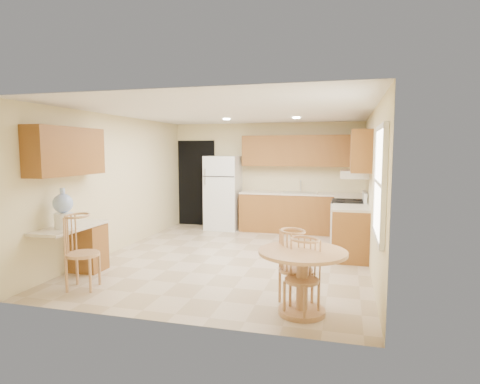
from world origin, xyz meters
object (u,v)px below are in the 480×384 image
(chair_desk, at_px, (78,246))
(chair_table_a, at_px, (295,262))
(dining_table, at_px, (302,273))
(chair_table_b, at_px, (301,272))
(stove, at_px, (349,224))
(water_crock, at_px, (63,210))
(refrigerator, at_px, (223,193))

(chair_desk, bearing_deg, chair_table_a, 80.28)
(dining_table, xyz_separation_m, chair_table_b, (0.00, -0.14, 0.05))
(stove, height_order, chair_table_a, stove)
(stove, bearing_deg, chair_table_b, -98.62)
(dining_table, bearing_deg, water_crock, 174.76)
(stove, bearing_deg, dining_table, -98.97)
(chair_desk, distance_m, water_crock, 0.69)
(dining_table, height_order, chair_table_b, chair_table_b)
(refrigerator, xyz_separation_m, chair_table_a, (2.25, -4.38, -0.31))
(refrigerator, xyz_separation_m, dining_table, (2.35, -4.54, -0.38))
(dining_table, xyz_separation_m, chair_desk, (-2.95, -0.00, 0.12))
(stove, bearing_deg, chair_table_a, -101.24)
(refrigerator, xyz_separation_m, water_crock, (-1.05, -4.23, 0.16))
(dining_table, height_order, chair_table_a, chair_table_a)
(dining_table, relative_size, chair_desk, 1.00)
(stove, xyz_separation_m, chair_desk, (-3.47, -3.33, 0.14))
(refrigerator, distance_m, water_crock, 4.36)
(chair_table_b, height_order, water_crock, water_crock)
(stove, height_order, water_crock, water_crock)
(chair_table_a, relative_size, chair_table_b, 1.05)
(refrigerator, relative_size, water_crock, 3.04)
(chair_table_b, distance_m, water_crock, 3.47)
(refrigerator, bearing_deg, chair_table_b, -63.35)
(refrigerator, height_order, chair_desk, refrigerator)
(stove, distance_m, chair_table_b, 3.50)
(refrigerator, relative_size, chair_table_a, 1.89)
(stove, bearing_deg, refrigerator, 157.01)
(chair_table_a, bearing_deg, water_crock, -126.56)
(dining_table, bearing_deg, stove, 81.03)
(water_crock, bearing_deg, chair_table_a, -2.59)
(water_crock, bearing_deg, stove, 37.51)
(dining_table, relative_size, chair_table_b, 1.15)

